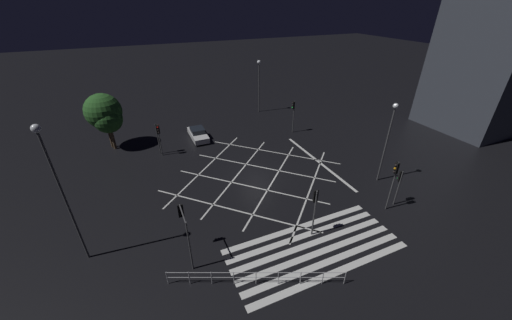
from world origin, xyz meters
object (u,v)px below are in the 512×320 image
object	(u,v)px
traffic_light_nw_main	(158,133)
waiting_car	(198,134)
traffic_light_se_cross	(399,181)
traffic_light_median_south	(315,203)
street_lamp_far	(56,178)
traffic_light_ne_main	(293,110)
street_lamp_east	(390,130)
street_tree_near	(108,119)
street_tree_far	(103,111)
traffic_light_sw_cross	(184,224)
traffic_light_nw_cross	(159,134)
street_lamp_west	(259,75)
traffic_light_se_main	(394,177)

from	to	relation	value
traffic_light_nw_main	waiting_car	size ratio (longest dim) A/B	0.80
traffic_light_se_cross	traffic_light_median_south	xyz separation A→B (m)	(-8.37, -0.18, 0.47)
street_lamp_far	traffic_light_ne_main	bearing A→B (deg)	28.27
street_lamp_east	street_tree_near	size ratio (longest dim) A/B	1.46
traffic_light_se_cross	street_tree_far	xyz separation A→B (m)	(-21.77, 21.30, 2.07)
street_tree_near	traffic_light_sw_cross	bearing A→B (deg)	-77.32
street_tree_far	traffic_light_se_cross	bearing A→B (deg)	-44.38
traffic_light_nw_cross	street_lamp_east	xyz separation A→B (m)	(18.23, -13.44, 2.61)
street_tree_far	traffic_light_ne_main	bearing A→B (deg)	-12.80
street_lamp_west	street_tree_near	size ratio (longest dim) A/B	1.46
traffic_light_sw_cross	traffic_light_median_south	xyz separation A→B (m)	(8.77, -1.53, -0.07)
street_lamp_far	traffic_light_nw_cross	bearing A→B (deg)	62.38
street_lamp_west	waiting_car	distance (m)	13.35
traffic_light_sw_cross	street_lamp_west	world-z (taller)	street_lamp_west
traffic_light_nw_main	street_lamp_east	bearing A→B (deg)	-37.51
traffic_light_sw_cross	street_tree_far	distance (m)	20.54
traffic_light_sw_cross	traffic_light_se_main	bearing A→B (deg)	-95.88
traffic_light_median_south	street_lamp_far	distance (m)	16.00
traffic_light_nw_cross	street_lamp_west	world-z (taller)	street_lamp_west
traffic_light_sw_cross	traffic_light_median_south	bearing A→B (deg)	-99.92
traffic_light_median_south	street_lamp_far	world-z (taller)	street_lamp_far
traffic_light_nw_main	street_tree_far	distance (m)	6.66
street_tree_near	traffic_light_se_cross	bearing A→B (deg)	-43.98
traffic_light_median_south	traffic_light_ne_main	bearing A→B (deg)	-25.79
traffic_light_se_cross	street_tree_near	world-z (taller)	street_tree_near
traffic_light_ne_main	street_lamp_far	size ratio (longest dim) A/B	0.43
waiting_car	traffic_light_se_main	bearing A→B (deg)	28.72
traffic_light_nw_main	traffic_light_se_main	bearing A→B (deg)	-48.50
traffic_light_nw_main	street_tree_near	bearing A→B (deg)	144.27
traffic_light_se_cross	traffic_light_sw_cross	size ratio (longest dim) A/B	0.83
traffic_light_nw_cross	traffic_light_nw_main	distance (m)	0.58
traffic_light_se_cross	street_lamp_west	xyz separation A→B (m)	(-1.06, 25.34, 3.22)
traffic_light_se_main	street_lamp_west	bearing A→B (deg)	-90.23
traffic_light_sw_cross	traffic_light_se_main	xyz separation A→B (m)	(15.97, -1.64, 0.31)
traffic_light_se_main	traffic_light_se_cross	bearing A→B (deg)	-165.88
traffic_light_ne_main	street_lamp_west	bearing A→B (deg)	-85.35
traffic_light_median_south	street_lamp_far	size ratio (longest dim) A/B	0.41
traffic_light_se_cross	street_lamp_west	world-z (taller)	street_lamp_west
traffic_light_se_cross	street_tree_far	bearing A→B (deg)	45.62
street_tree_near	waiting_car	world-z (taller)	street_tree_near
traffic_light_ne_main	waiting_car	bearing A→B (deg)	-14.63
street_lamp_far	street_tree_near	distance (m)	17.03
street_lamp_west	street_tree_far	size ratio (longest dim) A/B	1.20
street_tree_near	street_tree_far	world-z (taller)	street_tree_far
traffic_light_nw_cross	waiting_car	distance (m)	5.80
traffic_light_median_south	street_lamp_east	distance (m)	10.74
street_lamp_far	street_tree_far	distance (m)	17.45
traffic_light_median_south	waiting_car	distance (m)	20.11
traffic_light_sw_cross	street_tree_near	bearing A→B (deg)	12.68
street_lamp_east	street_lamp_far	world-z (taller)	street_lamp_far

